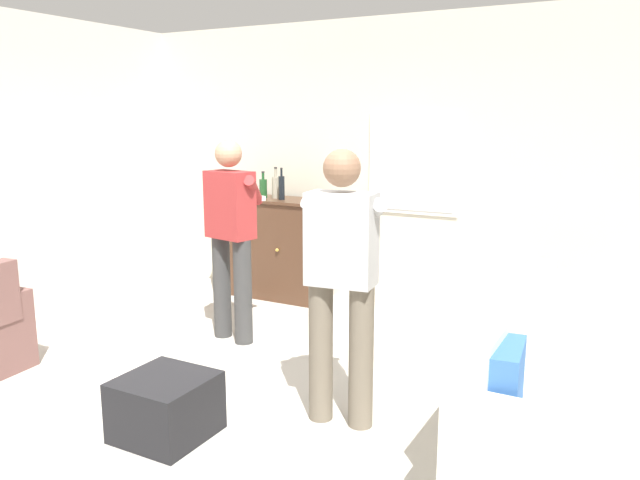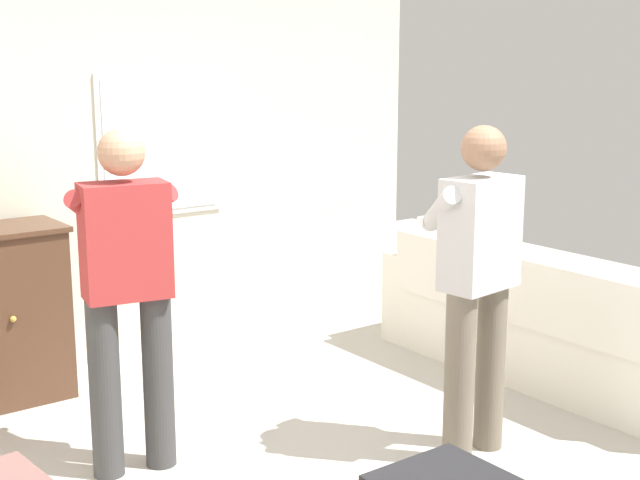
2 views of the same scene
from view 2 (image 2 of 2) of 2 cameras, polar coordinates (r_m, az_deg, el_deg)
name	(u,v)px [view 2 (image 2 of 2)]	position (r m, az deg, el deg)	size (l,w,h in m)	color
wall_back_with_window	(90,151)	(5.93, -14.53, 5.56)	(5.20, 0.15, 2.80)	beige
couch	(537,331)	(5.71, 13.74, -5.67)	(0.57, 2.41, 0.83)	silver
person_standing_left	(127,285)	(4.32, -12.26, -2.84)	(0.55, 0.51, 1.68)	#383838
person_standing_right	(477,276)	(4.46, 10.01, -2.29)	(0.55, 0.50, 1.68)	#6B6051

